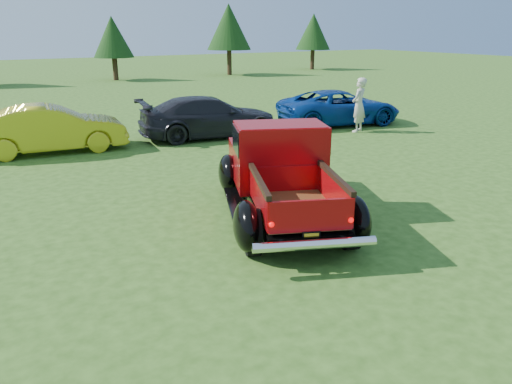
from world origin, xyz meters
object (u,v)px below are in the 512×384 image
at_px(show_car_grey, 210,117).
at_px(tree_far_east, 313,32).
at_px(pickup_truck, 280,171).
at_px(show_car_blue, 339,107).
at_px(spectator, 359,105).
at_px(tree_east, 229,27).
at_px(tree_mid_right, 113,37).
at_px(show_car_yellow, 51,129).

bearing_deg(show_car_grey, tree_far_east, -35.06).
distance_m(pickup_truck, show_car_blue, 10.13).
height_order(tree_far_east, spectator, tree_far_east).
distance_m(tree_east, tree_far_east, 9.06).
bearing_deg(tree_far_east, pickup_truck, -128.11).
distance_m(tree_mid_right, tree_far_east, 18.01).
bearing_deg(spectator, tree_mid_right, -112.72).
xyz_separation_m(pickup_truck, show_car_grey, (2.01, 7.38, -0.17)).
relative_size(tree_mid_right, tree_far_east, 0.92).
bearing_deg(show_car_yellow, spectator, -97.20).
relative_size(tree_east, show_car_grey, 1.12).
bearing_deg(show_car_blue, tree_east, -5.55).
relative_size(tree_mid_right, show_car_yellow, 1.01).
bearing_deg(show_car_blue, show_car_grey, 96.52).
height_order(tree_mid_right, pickup_truck, tree_mid_right).
xyz_separation_m(tree_east, show_car_blue, (-6.43, -21.17, -2.99)).
xyz_separation_m(tree_east, tree_far_east, (9.00, 1.00, -0.41)).
bearing_deg(show_car_yellow, show_car_grey, -88.98).
bearing_deg(spectator, tree_far_east, -151.89).
height_order(tree_east, show_car_blue, tree_east).
bearing_deg(show_car_grey, pickup_truck, 173.51).
height_order(show_car_blue, spectator, spectator).
xyz_separation_m(tree_east, pickup_truck, (-13.82, -28.09, -2.79)).
relative_size(tree_east, pickup_truck, 1.03).
relative_size(tree_mid_right, show_car_blue, 0.92).
bearing_deg(show_car_grey, tree_mid_right, 1.17).
relative_size(tree_far_east, pickup_truck, 0.92).
distance_m(show_car_yellow, show_car_grey, 5.08).
bearing_deg(pickup_truck, tree_east, 86.27).
relative_size(tree_mid_right, show_car_grey, 0.92).
bearing_deg(tree_mid_right, tree_far_east, 1.59).
height_order(tree_mid_right, tree_east, tree_east).
bearing_deg(tree_far_east, tree_mid_right, -178.41).
distance_m(tree_far_east, show_car_yellow, 33.58).
bearing_deg(show_car_grey, show_car_blue, -86.11).
height_order(tree_east, pickup_truck, tree_east).
xyz_separation_m(show_car_grey, spectator, (5.01, -1.94, 0.27)).
xyz_separation_m(tree_mid_right, show_car_grey, (-2.81, -21.21, -2.27)).
bearing_deg(show_car_yellow, tree_far_east, -44.44).
relative_size(show_car_grey, spectator, 2.48).
xyz_separation_m(tree_far_east, show_car_yellow, (-25.87, -21.26, -2.53)).
distance_m(tree_east, show_car_yellow, 26.53).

